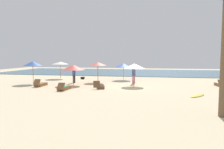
{
  "coord_description": "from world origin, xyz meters",
  "views": [
    {
      "loc": [
        2.13,
        -20.42,
        2.85
      ],
      "look_at": [
        -1.78,
        -0.47,
        1.1
      ],
      "focal_mm": 34.37,
      "sensor_mm": 36.0,
      "label": 1
    }
  ],
  "objects_px": {
    "lounger_0": "(41,84)",
    "person_1": "(74,74)",
    "umbrella_2": "(98,64)",
    "umbrella_5": "(33,64)",
    "lounger_2": "(64,88)",
    "lounger_1": "(221,84)",
    "person_0": "(134,75)",
    "dog": "(83,78)",
    "surfboard": "(198,96)",
    "umbrella_6": "(134,66)",
    "lounger_3": "(100,86)",
    "umbrella_1": "(123,65)",
    "umbrella_0": "(60,63)",
    "umbrella_3": "(73,67)"
  },
  "relations": [
    {
      "from": "lounger_0",
      "to": "person_1",
      "type": "distance_m",
      "value": 3.86
    },
    {
      "from": "umbrella_2",
      "to": "umbrella_5",
      "type": "bearing_deg",
      "value": -157.41
    },
    {
      "from": "lounger_2",
      "to": "lounger_1",
      "type": "bearing_deg",
      "value": 19.94
    },
    {
      "from": "person_0",
      "to": "person_1",
      "type": "xyz_separation_m",
      "value": [
        -6.33,
        -0.57,
        0.05
      ]
    },
    {
      "from": "lounger_1",
      "to": "umbrella_2",
      "type": "bearing_deg",
      "value": 174.8
    },
    {
      "from": "lounger_0",
      "to": "dog",
      "type": "bearing_deg",
      "value": 73.89
    },
    {
      "from": "person_1",
      "to": "lounger_2",
      "type": "bearing_deg",
      "value": -78.62
    },
    {
      "from": "lounger_0",
      "to": "umbrella_5",
      "type": "bearing_deg",
      "value": 136.42
    },
    {
      "from": "lounger_1",
      "to": "surfboard",
      "type": "xyz_separation_m",
      "value": [
        -3.12,
        -5.66,
        -0.14
      ]
    },
    {
      "from": "umbrella_6",
      "to": "dog",
      "type": "distance_m",
      "value": 8.38
    },
    {
      "from": "lounger_3",
      "to": "surfboard",
      "type": "relative_size",
      "value": 0.97
    },
    {
      "from": "umbrella_5",
      "to": "lounger_2",
      "type": "xyz_separation_m",
      "value": [
        4.93,
        -3.45,
        -1.91
      ]
    },
    {
      "from": "lounger_1",
      "to": "person_0",
      "type": "height_order",
      "value": "person_0"
    },
    {
      "from": "umbrella_1",
      "to": "person_0",
      "type": "bearing_deg",
      "value": -64.68
    },
    {
      "from": "umbrella_0",
      "to": "umbrella_3",
      "type": "relative_size",
      "value": 0.93
    },
    {
      "from": "lounger_3",
      "to": "surfboard",
      "type": "xyz_separation_m",
      "value": [
        7.76,
        -2.33,
        -0.14
      ]
    },
    {
      "from": "lounger_3",
      "to": "umbrella_0",
      "type": "bearing_deg",
      "value": 134.37
    },
    {
      "from": "umbrella_6",
      "to": "dog",
      "type": "bearing_deg",
      "value": 145.76
    },
    {
      "from": "surfboard",
      "to": "person_0",
      "type": "bearing_deg",
      "value": 130.05
    },
    {
      "from": "umbrella_1",
      "to": "lounger_2",
      "type": "xyz_separation_m",
      "value": [
        -3.83,
        -8.64,
        -1.58
      ]
    },
    {
      "from": "person_1",
      "to": "lounger_3",
      "type": "bearing_deg",
      "value": -40.98
    },
    {
      "from": "umbrella_5",
      "to": "umbrella_1",
      "type": "bearing_deg",
      "value": 30.63
    },
    {
      "from": "umbrella_5",
      "to": "surfboard",
      "type": "bearing_deg",
      "value": -15.12
    },
    {
      "from": "lounger_0",
      "to": "surfboard",
      "type": "height_order",
      "value": "lounger_0"
    },
    {
      "from": "person_1",
      "to": "umbrella_2",
      "type": "bearing_deg",
      "value": 27.6
    },
    {
      "from": "umbrella_0",
      "to": "person_1",
      "type": "xyz_separation_m",
      "value": [
        3.4,
        -4.05,
        -1.0
      ]
    },
    {
      "from": "umbrella_0",
      "to": "umbrella_3",
      "type": "distance_m",
      "value": 6.97
    },
    {
      "from": "lounger_0",
      "to": "lounger_1",
      "type": "distance_m",
      "value": 17.07
    },
    {
      "from": "umbrella_6",
      "to": "person_1",
      "type": "distance_m",
      "value": 6.7
    },
    {
      "from": "umbrella_1",
      "to": "umbrella_3",
      "type": "bearing_deg",
      "value": -127.7
    },
    {
      "from": "lounger_0",
      "to": "surfboard",
      "type": "bearing_deg",
      "value": -10.23
    },
    {
      "from": "lounger_3",
      "to": "person_1",
      "type": "height_order",
      "value": "person_1"
    },
    {
      "from": "umbrella_1",
      "to": "umbrella_5",
      "type": "xyz_separation_m",
      "value": [
        -8.76,
        -5.19,
        0.33
      ]
    },
    {
      "from": "person_1",
      "to": "dog",
      "type": "distance_m",
      "value": 3.66
    },
    {
      "from": "lounger_0",
      "to": "lounger_2",
      "type": "relative_size",
      "value": 0.97
    },
    {
      "from": "umbrella_5",
      "to": "person_1",
      "type": "relative_size",
      "value": 1.22
    },
    {
      "from": "umbrella_1",
      "to": "umbrella_5",
      "type": "height_order",
      "value": "umbrella_5"
    },
    {
      "from": "umbrella_0",
      "to": "umbrella_6",
      "type": "xyz_separation_m",
      "value": [
        9.95,
        -5.1,
        -0.07
      ]
    },
    {
      "from": "lounger_0",
      "to": "umbrella_2",
      "type": "bearing_deg",
      "value": 43.92
    },
    {
      "from": "lounger_2",
      "to": "surfboard",
      "type": "relative_size",
      "value": 0.94
    },
    {
      "from": "umbrella_2",
      "to": "person_0",
      "type": "height_order",
      "value": "umbrella_2"
    },
    {
      "from": "lounger_2",
      "to": "person_1",
      "type": "bearing_deg",
      "value": 101.38
    },
    {
      "from": "lounger_3",
      "to": "surfboard",
      "type": "distance_m",
      "value": 8.1
    },
    {
      "from": "umbrella_2",
      "to": "person_1",
      "type": "bearing_deg",
      "value": -152.4
    },
    {
      "from": "umbrella_1",
      "to": "lounger_3",
      "type": "height_order",
      "value": "umbrella_1"
    },
    {
      "from": "person_1",
      "to": "umbrella_0",
      "type": "bearing_deg",
      "value": 130.03
    },
    {
      "from": "umbrella_6",
      "to": "lounger_1",
      "type": "distance_m",
      "value": 8.32
    },
    {
      "from": "umbrella_2",
      "to": "lounger_2",
      "type": "distance_m",
      "value": 6.47
    },
    {
      "from": "umbrella_1",
      "to": "umbrella_6",
      "type": "bearing_deg",
      "value": -70.19
    },
    {
      "from": "umbrella_5",
      "to": "dog",
      "type": "relative_size",
      "value": 3.5
    }
  ]
}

